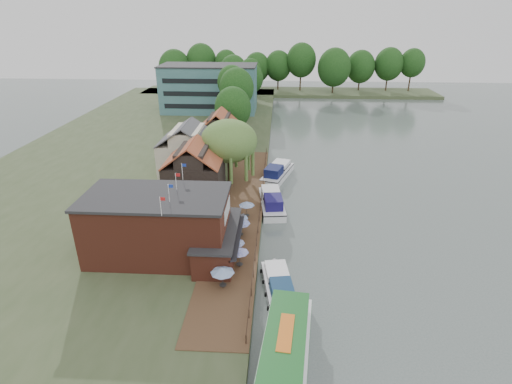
{
  "coord_description": "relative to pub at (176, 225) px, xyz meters",
  "views": [
    {
      "loc": [
        -3.05,
        -38.63,
        25.96
      ],
      "look_at": [
        -6.0,
        12.0,
        3.0
      ],
      "focal_mm": 28.0,
      "sensor_mm": 36.0,
      "label": 1
    }
  ],
  "objects": [
    {
      "name": "bank_tree_0",
      "position": [
        1.47,
        43.4,
        2.02
      ],
      "size": [
        7.5,
        7.5,
        11.34
      ],
      "primitive_type": null,
      "color": "#143811",
      "rests_on": "land_bank"
    },
    {
      "name": "land_bank",
      "position": [
        -16.0,
        36.0,
        -4.15
      ],
      "size": [
        50.0,
        140.0,
        1.0
      ],
      "primitive_type": "cube",
      "color": "#384728",
      "rests_on": "ground"
    },
    {
      "name": "umbrella_0",
      "position": [
        5.85,
        -5.92,
        -2.36
      ],
      "size": [
        2.37,
        2.37,
        2.38
      ],
      "primitive_type": null,
      "color": "#1A4A93",
      "rests_on": "quay_deck"
    },
    {
      "name": "quay_deck",
      "position": [
        6.0,
        11.0,
        -3.6
      ],
      "size": [
        6.0,
        50.0,
        0.1
      ],
      "primitive_type": "cube",
      "color": "#47301E",
      "rests_on": "land_bank"
    },
    {
      "name": "bank_tree_1",
      "position": [
        1.45,
        51.68,
        3.36
      ],
      "size": [
        7.62,
        7.62,
        14.01
      ],
      "primitive_type": null,
      "color": "#143811",
      "rests_on": "land_bank"
    },
    {
      "name": "bank_tree_3",
      "position": [
        2.52,
        79.81,
        2.19
      ],
      "size": [
        7.31,
        7.31,
        11.67
      ],
      "primitive_type": null,
      "color": "#143811",
      "rests_on": "land_bank"
    },
    {
      "name": "pub",
      "position": [
        0.0,
        0.0,
        0.0
      ],
      "size": [
        20.0,
        11.0,
        7.3
      ],
      "primitive_type": null,
      "color": "maroon",
      "rests_on": "land_bank"
    },
    {
      "name": "willow",
      "position": [
        3.5,
        20.0,
        1.56
      ],
      "size": [
        8.6,
        8.6,
        10.43
      ],
      "primitive_type": null,
      "color": "#476B2D",
      "rests_on": "land_bank"
    },
    {
      "name": "umbrella_2",
      "position": [
        6.6,
        -0.48,
        -2.36
      ],
      "size": [
        1.94,
        1.94,
        2.38
      ],
      "primitive_type": null,
      "color": "navy",
      "rests_on": "quay_deck"
    },
    {
      "name": "ground",
      "position": [
        14.0,
        1.0,
        -4.65
      ],
      "size": [
        260.0,
        260.0,
        0.0
      ],
      "primitive_type": "plane",
      "color": "#4B5753",
      "rests_on": "ground"
    },
    {
      "name": "umbrella_4",
      "position": [
        6.46,
        5.3,
        -2.36
      ],
      "size": [
        2.05,
        2.05,
        2.38
      ],
      "primitive_type": null,
      "color": "#1A4694",
      "rests_on": "quay_deck"
    },
    {
      "name": "umbrella_1",
      "position": [
        7.14,
        -2.31,
        -2.36
      ],
      "size": [
        2.0,
        2.0,
        2.38
      ],
      "primitive_type": null,
      "color": "navy",
      "rests_on": "quay_deck"
    },
    {
      "name": "cottage_b",
      "position": [
        -4.0,
        25.0,
        0.6
      ],
      "size": [
        9.6,
        8.6,
        8.5
      ],
      "primitive_type": null,
      "color": "beige",
      "rests_on": "land_bank"
    },
    {
      "name": "hotel_block",
      "position": [
        -8.0,
        71.0,
        2.5
      ],
      "size": [
        25.4,
        12.4,
        12.3
      ],
      "primitive_type": null,
      "color": "#38666B",
      "rests_on": "land_bank"
    },
    {
      "name": "cruiser_1",
      "position": [
        10.21,
        14.2,
        -3.32
      ],
      "size": [
        4.76,
        11.16,
        2.66
      ],
      "primitive_type": null,
      "rotation": [
        0.0,
        0.0,
        0.12
      ],
      "color": "white",
      "rests_on": "ground"
    },
    {
      "name": "bank_tree_4",
      "position": [
        1.89,
        87.74,
        2.5
      ],
      "size": [
        6.78,
        6.78,
        12.3
      ],
      "primitive_type": null,
      "color": "#143811",
      "rests_on": "land_bank"
    },
    {
      "name": "swan",
      "position": [
        13.12,
        -11.98,
        -4.43
      ],
      "size": [
        0.44,
        0.44,
        0.44
      ],
      "primitive_type": "sphere",
      "color": "white",
      "rests_on": "ground"
    },
    {
      "name": "bank_tree_5",
      "position": [
        -4.06,
        94.7,
        2.68
      ],
      "size": [
        8.87,
        8.87,
        12.65
      ],
      "primitive_type": null,
      "color": "#143811",
      "rests_on": "land_bank"
    },
    {
      "name": "cottage_c",
      "position": [
        0.0,
        34.0,
        0.6
      ],
      "size": [
        7.6,
        7.6,
        8.5
      ],
      "primitive_type": null,
      "color": "black",
      "rests_on": "land_bank"
    },
    {
      "name": "umbrella_5",
      "position": [
        7.03,
        8.9,
        -2.36
      ],
      "size": [
        2.05,
        2.05,
        2.38
      ],
      "primitive_type": null,
      "color": "navy",
      "rests_on": "quay_deck"
    },
    {
      "name": "cruiser_2",
      "position": [
        10.92,
        25.79,
        -3.31
      ],
      "size": [
        6.55,
        11.43,
        2.67
      ],
      "primitive_type": null,
      "rotation": [
        0.0,
        0.0,
        -0.3
      ],
      "color": "white",
      "rests_on": "ground"
    },
    {
      "name": "quay_rail",
      "position": [
        8.7,
        11.5,
        -3.15
      ],
      "size": [
        0.2,
        49.0,
        1.0
      ],
      "primitive_type": null,
      "color": "black",
      "rests_on": "land_bank"
    },
    {
      "name": "bank_tree_2",
      "position": [
        -0.52,
        59.68,
        3.16
      ],
      "size": [
        6.96,
        6.96,
        13.62
      ],
      "primitive_type": null,
      "color": "#143811",
      "rests_on": "land_bank"
    },
    {
      "name": "tour_boat",
      "position": [
        11.81,
        -14.25,
        -3.11
      ],
      "size": [
        5.49,
        14.43,
        3.07
      ],
      "primitive_type": null,
      "rotation": [
        0.0,
        0.0,
        -0.11
      ],
      "color": "silver",
      "rests_on": "ground"
    },
    {
      "name": "umbrella_3",
      "position": [
        6.65,
        3.97,
        -2.36
      ],
      "size": [
        2.41,
        2.41,
        2.38
      ],
      "primitive_type": null,
      "color": "#1B2C98",
      "rests_on": "quay_deck"
    },
    {
      "name": "cruiser_0",
      "position": [
        11.36,
        -4.96,
        -3.5
      ],
      "size": [
        4.53,
        9.9,
        2.3
      ],
      "primitive_type": null,
      "rotation": [
        0.0,
        0.0,
        0.16
      ],
      "color": "white",
      "rests_on": "ground"
    },
    {
      "name": "cottage_a",
      "position": [
        -1.0,
        15.0,
        0.6
      ],
      "size": [
        8.6,
        7.6,
        8.5
      ],
      "primitive_type": null,
      "color": "black",
      "rests_on": "land_bank"
    }
  ]
}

